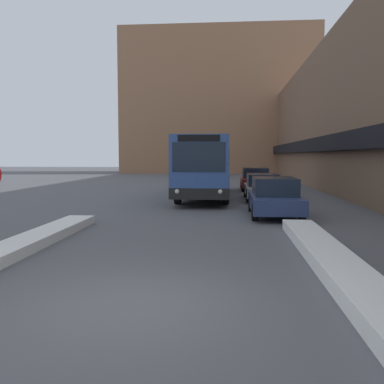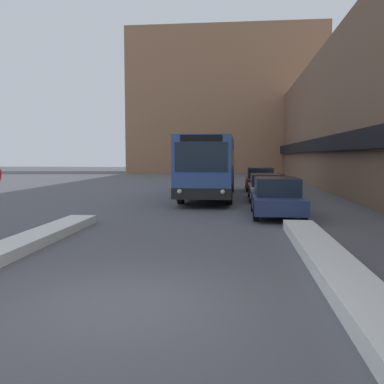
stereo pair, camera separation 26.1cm
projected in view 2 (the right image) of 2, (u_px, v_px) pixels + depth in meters
ground_plane at (126, 306)px, 6.61m from camera, size 160.00×160.00×0.00m
building_row_right at (361, 117)px, 28.91m from camera, size 5.50×60.00×9.95m
building_backdrop_far at (226, 103)px, 58.13m from camera, size 26.00×8.00×18.98m
snow_bank_right at (330, 262)px, 8.69m from camera, size 0.90×9.65×0.30m
city_bus at (210, 166)px, 23.85m from camera, size 2.61×11.73×3.24m
parked_car_front at (277, 197)px, 16.40m from camera, size 1.87×4.24×1.47m
parked_car_middle at (266, 187)px, 22.48m from camera, size 1.82×4.79×1.36m
parked_car_back at (260, 179)px, 28.79m from camera, size 1.91×4.32×1.51m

